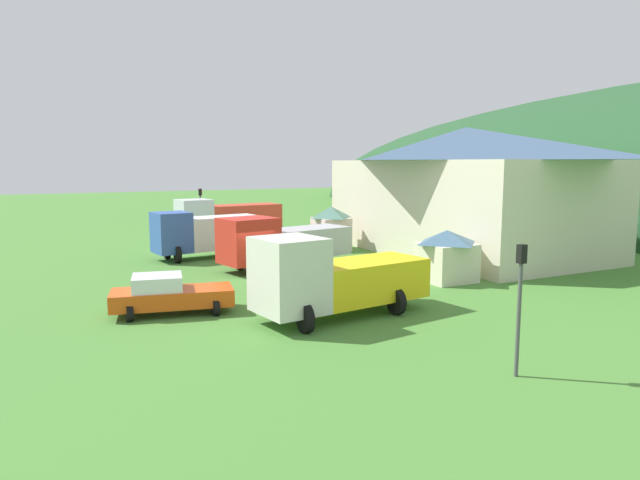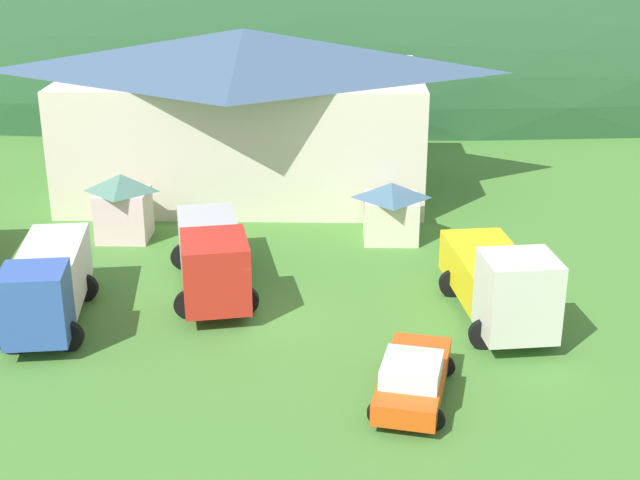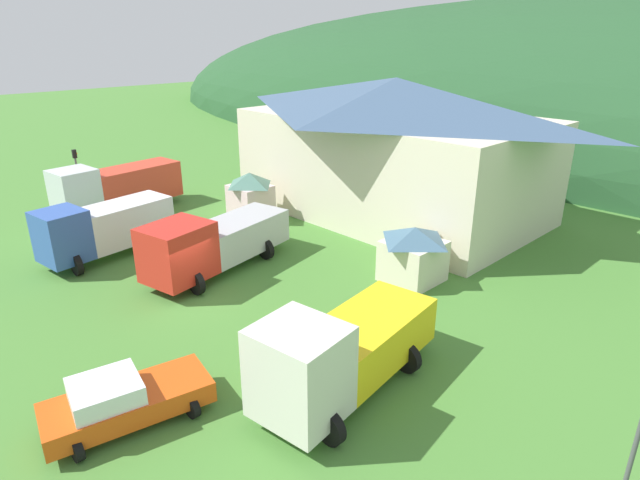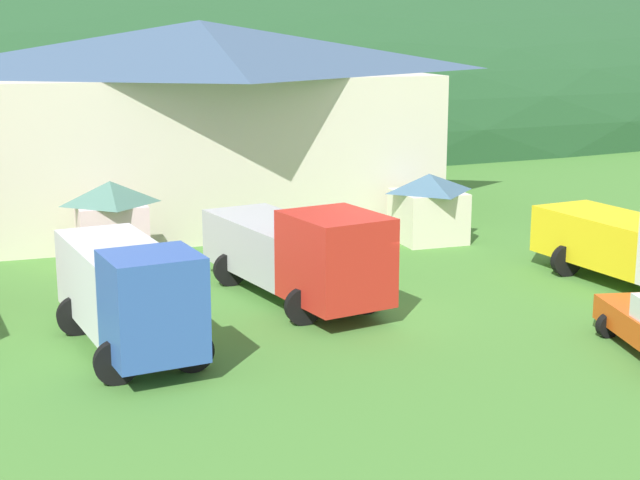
% 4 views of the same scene
% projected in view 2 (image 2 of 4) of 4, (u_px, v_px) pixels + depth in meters
% --- Properties ---
extents(ground_plane, '(200.00, 200.00, 0.00)m').
position_uv_depth(ground_plane, '(256.00, 316.00, 34.65)').
color(ground_plane, '#477F33').
extents(forested_hill_backdrop, '(160.32, 60.00, 31.32)m').
position_uv_depth(forested_hill_backdrop, '(308.00, 63.00, 87.49)').
color(forested_hill_backdrop, '#234C28').
rests_on(forested_hill_backdrop, ground).
extents(depot_building, '(20.06, 11.98, 8.73)m').
position_uv_depth(depot_building, '(246.00, 108.00, 48.23)').
color(depot_building, beige).
rests_on(depot_building, ground).
extents(play_shed_cream, '(2.71, 2.76, 2.75)m').
position_uv_depth(play_shed_cream, '(391.00, 210.00, 42.05)').
color(play_shed_cream, beige).
rests_on(play_shed_cream, ground).
extents(play_shed_pink, '(2.56, 2.38, 3.16)m').
position_uv_depth(play_shed_pink, '(123.00, 205.00, 42.00)').
color(play_shed_pink, beige).
rests_on(play_shed_pink, ground).
extents(box_truck_blue, '(3.57, 7.25, 3.15)m').
position_uv_depth(box_truck_blue, '(47.00, 283.00, 33.39)').
color(box_truck_blue, '#3356AD').
rests_on(box_truck_blue, ground).
extents(crane_truck_red, '(4.21, 8.65, 3.16)m').
position_uv_depth(crane_truck_red, '(212.00, 256.00, 36.09)').
color(crane_truck_red, red).
rests_on(crane_truck_red, ground).
extents(flatbed_truck_yellow, '(3.92, 7.79, 3.45)m').
position_uv_depth(flatbed_truck_yellow, '(500.00, 282.00, 33.55)').
color(flatbed_truck_yellow, silver).
rests_on(flatbed_truck_yellow, ground).
extents(service_pickup_orange, '(3.04, 5.26, 1.66)m').
position_uv_depth(service_pickup_orange, '(413.00, 377.00, 28.59)').
color(service_pickup_orange, '#DB4E13').
rests_on(service_pickup_orange, ground).
extents(traffic_cone_near_pickup, '(0.36, 0.36, 0.47)m').
position_uv_depth(traffic_cone_near_pickup, '(492.00, 288.00, 37.16)').
color(traffic_cone_near_pickup, orange).
rests_on(traffic_cone_near_pickup, ground).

